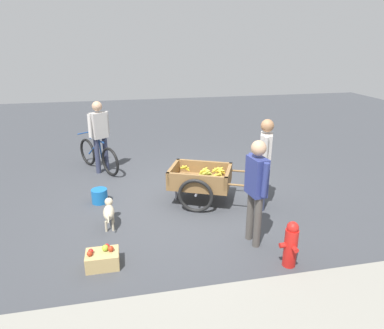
{
  "coord_description": "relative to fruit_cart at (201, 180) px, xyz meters",
  "views": [
    {
      "loc": [
        1.11,
        5.86,
        2.93
      ],
      "look_at": [
        -0.1,
        0.02,
        0.75
      ],
      "focal_mm": 32.3,
      "sensor_mm": 36.0,
      "label": 1
    }
  ],
  "objects": [
    {
      "name": "ground_plane",
      "position": [
        0.26,
        -0.06,
        -0.44
      ],
      "size": [
        24.0,
        24.0,
        0.0
      ],
      "primitive_type": "plane",
      "color": "#3D3F44"
    },
    {
      "name": "fruit_cart",
      "position": [
        0.0,
        0.0,
        0.0
      ],
      "size": [
        1.82,
        1.36,
        0.72
      ],
      "color": "olive",
      "rests_on": "ground"
    },
    {
      "name": "vendor_person",
      "position": [
        -1.04,
        0.46,
        0.56
      ],
      "size": [
        0.32,
        0.52,
        1.65
      ],
      "color": "#333851",
      "rests_on": "ground"
    },
    {
      "name": "bicycle",
      "position": [
        1.97,
        -2.13,
        -0.08
      ],
      "size": [
        0.96,
        1.42,
        0.85
      ],
      "color": "black",
      "rests_on": "ground"
    },
    {
      "name": "cyclist_person",
      "position": [
        1.88,
        -2.0,
        0.55
      ],
      "size": [
        0.45,
        0.39,
        1.64
      ],
      "color": "#333851",
      "rests_on": "ground"
    },
    {
      "name": "dog",
      "position": [
        1.68,
        0.58,
        -0.17
      ],
      "size": [
        0.18,
        0.67,
        0.4
      ],
      "color": "beige",
      "rests_on": "ground"
    },
    {
      "name": "fire_hydrant",
      "position": [
        -0.74,
        2.17,
        -0.1
      ],
      "size": [
        0.25,
        0.25,
        0.67
      ],
      "color": "red",
      "rests_on": "ground"
    },
    {
      "name": "plastic_bucket",
      "position": [
        1.88,
        -0.35,
        -0.3
      ],
      "size": [
        0.3,
        0.3,
        0.27
      ],
      "primitive_type": "cylinder",
      "color": "#1966B2",
      "rests_on": "ground"
    },
    {
      "name": "apple_crate",
      "position": [
        1.76,
        1.68,
        -0.32
      ],
      "size": [
        0.44,
        0.32,
        0.31
      ],
      "color": "tan",
      "rests_on": "ground"
    },
    {
      "name": "bystander_person",
      "position": [
        -0.46,
        1.52,
        0.53
      ],
      "size": [
        0.24,
        0.57,
        1.61
      ],
      "color": "#4C4742",
      "rests_on": "ground"
    }
  ]
}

